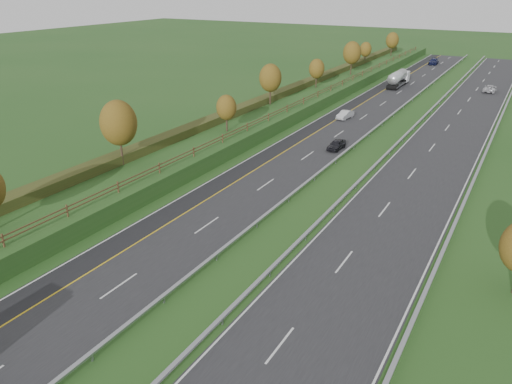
{
  "coord_description": "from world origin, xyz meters",
  "views": [
    {
      "loc": [
        26.59,
        -12.37,
        21.81
      ],
      "look_at": [
        3.87,
        28.06,
        2.2
      ],
      "focal_mm": 35.0,
      "sensor_mm": 36.0,
      "label": 1
    }
  ],
  "objects_px": {
    "car_dark_near": "(337,145)",
    "car_oncoming": "(490,88)",
    "car_silver_mid": "(345,115)",
    "car_small_far": "(434,61)",
    "road_tanker": "(399,78)"
  },
  "relations": [
    {
      "from": "road_tanker",
      "to": "car_dark_near",
      "type": "relative_size",
      "value": 2.82
    },
    {
      "from": "car_small_far",
      "to": "road_tanker",
      "type": "bearing_deg",
      "value": -93.41
    },
    {
      "from": "car_silver_mid",
      "to": "car_oncoming",
      "type": "height_order",
      "value": "car_oncoming"
    },
    {
      "from": "car_dark_near",
      "to": "car_small_far",
      "type": "xyz_separation_m",
      "value": [
        -4.01,
        87.34,
        0.13
      ]
    },
    {
      "from": "car_dark_near",
      "to": "car_oncoming",
      "type": "distance_m",
      "value": 55.4
    },
    {
      "from": "car_dark_near",
      "to": "car_silver_mid",
      "type": "xyz_separation_m",
      "value": [
        -4.84,
        16.78,
        0.02
      ]
    },
    {
      "from": "car_dark_near",
      "to": "car_small_far",
      "type": "relative_size",
      "value": 0.72
    },
    {
      "from": "car_dark_near",
      "to": "car_oncoming",
      "type": "bearing_deg",
      "value": 77.78
    },
    {
      "from": "car_small_far",
      "to": "car_oncoming",
      "type": "bearing_deg",
      "value": -64.25
    },
    {
      "from": "road_tanker",
      "to": "car_dark_near",
      "type": "height_order",
      "value": "road_tanker"
    },
    {
      "from": "car_silver_mid",
      "to": "car_oncoming",
      "type": "distance_m",
      "value": 41.42
    },
    {
      "from": "car_dark_near",
      "to": "car_oncoming",
      "type": "relative_size",
      "value": 0.76
    },
    {
      "from": "car_dark_near",
      "to": "car_silver_mid",
      "type": "distance_m",
      "value": 17.47
    },
    {
      "from": "car_oncoming",
      "to": "car_small_far",
      "type": "bearing_deg",
      "value": -62.4
    },
    {
      "from": "road_tanker",
      "to": "car_dark_near",
      "type": "xyz_separation_m",
      "value": [
        4.48,
        -50.3,
        -1.15
      ]
    }
  ]
}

